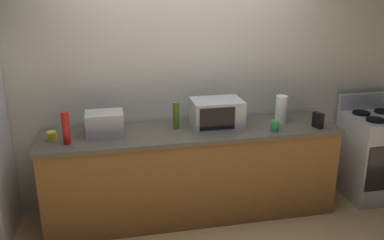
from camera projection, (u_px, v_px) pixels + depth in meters
name	position (u px, v px, depth m)	size (l,w,h in m)	color
ground_plane	(201.00, 235.00, 3.83)	(8.00, 8.00, 0.00)	tan
back_wall	(184.00, 75.00, 4.16)	(6.40, 0.10, 2.70)	beige
counter_run	(192.00, 173.00, 4.06)	(2.84, 0.64, 0.90)	brown
stove_range	(373.00, 155.00, 4.45)	(0.60, 0.61, 1.08)	#B7BABF
microwave	(217.00, 113.00, 3.97)	(0.48, 0.35, 0.27)	#B7BABF
toaster_oven	(105.00, 123.00, 3.78)	(0.34, 0.26, 0.21)	#B7BABF
paper_towel_roll	(281.00, 109.00, 4.10)	(0.12, 0.12, 0.27)	white
cordless_phone	(318.00, 120.00, 3.96)	(0.05, 0.11, 0.15)	black
bottle_hot_sauce	(66.00, 128.00, 3.54)	(0.06, 0.06, 0.29)	red
bottle_olive_oil	(176.00, 116.00, 3.92)	(0.06, 0.06, 0.26)	#4C6B19
mug_yellow	(52.00, 136.00, 3.64)	(0.08, 0.08, 0.09)	yellow
mug_green	(275.00, 126.00, 3.87)	(0.08, 0.08, 0.11)	#2D8C47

